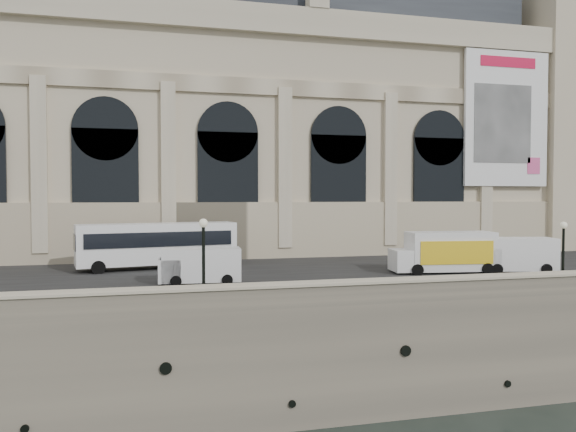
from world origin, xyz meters
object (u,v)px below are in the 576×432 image
Objects in this scene: van_c at (511,255)px; lamp_right at (563,256)px; lamp_left at (204,262)px; van_b at (196,266)px; box_truck at (445,252)px; bus_left at (158,244)px.

lamp_right is at bearing -103.44° from van_c.
van_c is 1.49× the size of lamp_right.
van_c is 23.77m from lamp_left.
lamp_right is (20.76, -7.45, 0.85)m from van_b.
van_b is 1.29× the size of lamp_right.
van_b is at bearing 88.15° from lamp_left.
box_truck is at bearing 110.61° from lamp_right.
van_b is 0.86× the size of van_c.
lamp_left reaches higher than van_b.
lamp_left is (-0.23, -7.12, 1.03)m from van_b.
lamp_left reaches higher than van_c.
lamp_left reaches higher than lamp_right.
van_c reaches higher than van_b.
lamp_left is at bearing -91.85° from van_b.
van_c is 4.89m from box_truck.
van_c is at bearing 76.56° from lamp_right.
box_truck is (17.69, 0.71, 0.34)m from van_b.
lamp_right is at bearing -69.39° from box_truck.
lamp_left is 1.09× the size of lamp_right.
bus_left reaches higher than box_truck.
bus_left is 26.00m from van_c.
box_truck is at bearing 2.29° from van_b.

